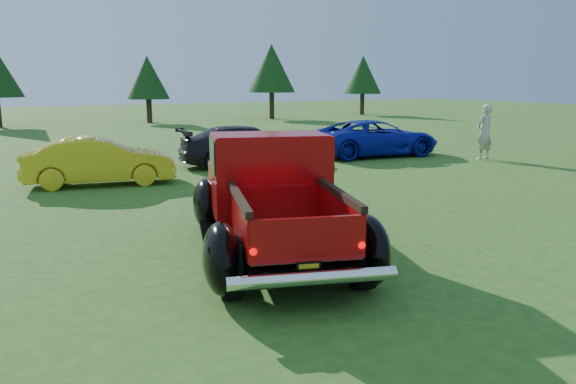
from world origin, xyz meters
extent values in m
plane|color=#265618|center=(0.00, 0.00, 0.00)|extent=(120.00, 120.00, 0.00)
cylinder|color=#332114|center=(6.00, 30.00, 0.79)|extent=(0.36, 0.36, 1.58)
cone|color=black|center=(6.00, 30.00, 2.99)|extent=(2.82, 2.82, 2.82)
cylinder|color=#332114|center=(15.00, 29.50, 0.97)|extent=(0.36, 0.36, 1.94)
cone|color=black|center=(15.00, 29.50, 3.67)|extent=(3.46, 3.46, 3.46)
cylinder|color=#332114|center=(24.00, 30.50, 0.86)|extent=(0.36, 0.36, 1.73)
cone|color=black|center=(24.00, 30.50, 3.26)|extent=(3.07, 3.07, 3.07)
cylinder|color=black|center=(-1.68, -1.19, 0.42)|extent=(0.49, 0.87, 0.83)
cylinder|color=black|center=(0.00, -1.73, 0.42)|extent=(0.49, 0.87, 0.83)
cylinder|color=black|center=(-0.67, 1.98, 0.42)|extent=(0.49, 0.87, 0.83)
cylinder|color=black|center=(1.02, 1.44, 0.42)|extent=(0.49, 0.87, 0.83)
cube|color=black|center=(-0.32, 0.18, 0.47)|extent=(2.88, 5.10, 0.21)
cube|color=#9D080B|center=(0.21, 1.81, 0.90)|extent=(2.16, 2.03, 0.65)
cube|color=silver|center=(0.45, 2.58, 0.88)|extent=(1.60, 0.57, 0.52)
cube|color=#9D080B|center=(-0.21, 0.53, 1.25)|extent=(2.13, 1.71, 1.35)
cube|color=black|center=(-0.21, 0.53, 1.61)|extent=(2.14, 1.62, 0.52)
cube|color=#9D080B|center=(-0.21, 0.53, 1.89)|extent=(2.02, 1.58, 0.08)
cube|color=brown|center=(-0.71, -1.06, 0.65)|extent=(1.97, 2.41, 0.05)
cube|color=#9D080B|center=(-1.38, -0.85, 0.92)|extent=(0.69, 2.00, 0.54)
cube|color=#9D080B|center=(-0.05, -1.27, 0.92)|extent=(0.69, 2.00, 0.54)
cube|color=#9D080B|center=(-0.40, -0.07, 0.92)|extent=(1.35, 0.48, 0.54)
cube|color=#9D080B|center=(-1.03, -2.05, 0.92)|extent=(1.36, 0.49, 0.54)
cube|color=black|center=(-1.38, -0.85, 1.24)|extent=(0.73, 2.01, 0.09)
cube|color=black|center=(-0.05, -1.27, 1.24)|extent=(0.73, 2.01, 0.09)
ellipsoid|color=black|center=(-1.78, -1.15, 0.54)|extent=(0.79, 1.20, 0.92)
ellipsoid|color=black|center=(0.10, -1.76, 0.54)|extent=(0.79, 1.20, 0.92)
ellipsoid|color=black|center=(-0.77, 2.02, 0.54)|extent=(0.79, 1.20, 0.92)
ellipsoid|color=black|center=(1.12, 1.41, 0.54)|extent=(0.79, 1.20, 0.92)
cube|color=black|center=(-1.27, 0.43, 0.34)|extent=(0.98, 2.18, 0.06)
cube|color=black|center=(0.61, -0.17, 0.34)|extent=(0.98, 2.18, 0.06)
cylinder|color=silver|center=(-1.11, -2.30, 0.52)|extent=(1.98, 0.78, 0.17)
cube|color=black|center=(-1.05, -2.09, 0.57)|extent=(0.30, 0.11, 0.16)
cube|color=gold|center=(-1.05, -2.10, 0.57)|extent=(0.24, 0.09, 0.10)
sphere|color=#CC0505|center=(-1.68, -1.88, 0.81)|extent=(0.09, 0.09, 0.09)
sphere|color=#CC0505|center=(-0.41, -2.28, 0.81)|extent=(0.09, 0.09, 0.09)
imported|color=gold|center=(-1.50, 8.02, 0.65)|extent=(4.13, 2.13, 1.29)
imported|color=black|center=(3.50, 9.25, 0.66)|extent=(4.78, 2.55, 1.32)
imported|color=#0E179E|center=(8.72, 9.15, 0.67)|extent=(5.06, 2.77, 1.34)
imported|color=#ADAA96|center=(11.50, 6.46, 0.99)|extent=(0.75, 0.53, 1.97)
camera|label=1|loc=(-4.40, -7.58, 2.78)|focal=35.00mm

